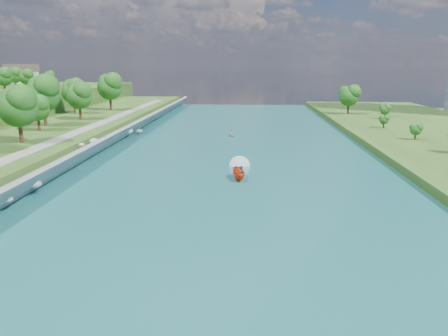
{
  "coord_description": "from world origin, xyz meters",
  "views": [
    {
      "loc": [
        2.98,
        -52.53,
        17.17
      ],
      "look_at": [
        -0.55,
        9.17,
        2.5
      ],
      "focal_mm": 35.0,
      "sensor_mm": 36.0,
      "label": 1
    }
  ],
  "objects": [
    {
      "name": "trees_ridge",
      "position": [
        -70.4,
        86.48,
        13.17
      ],
      "size": [
        15.03,
        38.69,
        8.78
      ],
      "color": "#184713",
      "rests_on": "ridge_west"
    },
    {
      "name": "ground",
      "position": [
        0.0,
        0.0,
        0.0
      ],
      "size": [
        260.0,
        260.0,
        0.0
      ],
      "primitive_type": "plane",
      "color": "#2D5119",
      "rests_on": "ground"
    },
    {
      "name": "ridge_west",
      "position": [
        -82.5,
        95.0,
        4.5
      ],
      "size": [
        60.0,
        120.0,
        9.0
      ],
      "primitive_type": "cube",
      "color": "#2D5119",
      "rests_on": "ground"
    },
    {
      "name": "riverside_path",
      "position": [
        -32.5,
        20.0,
        3.55
      ],
      "size": [
        3.0,
        200.0,
        0.1
      ],
      "primitive_type": "cube",
      "color": "gray",
      "rests_on": "berm_west"
    },
    {
      "name": "river_water",
      "position": [
        0.0,
        20.0,
        0.05
      ],
      "size": [
        55.0,
        240.0,
        0.1
      ],
      "primitive_type": "cube",
      "color": "#175756",
      "rests_on": "ground"
    },
    {
      "name": "raft",
      "position": [
        -1.26,
        53.3,
        0.45
      ],
      "size": [
        2.52,
        2.98,
        1.59
      ],
      "rotation": [
        0.0,
        0.0,
        0.32
      ],
      "color": "gray",
      "rests_on": "river_water"
    },
    {
      "name": "motorboat",
      "position": [
        1.5,
        13.06,
        0.89
      ],
      "size": [
        3.6,
        19.23,
        1.98
      ],
      "rotation": [
        0.0,
        0.0,
        3.28
      ],
      "color": "red",
      "rests_on": "river_water"
    },
    {
      "name": "riprap_bank",
      "position": [
        -25.83,
        18.96,
        1.79
      ],
      "size": [
        4.04,
        236.0,
        4.2
      ],
      "color": "slate",
      "rests_on": "ground"
    }
  ]
}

